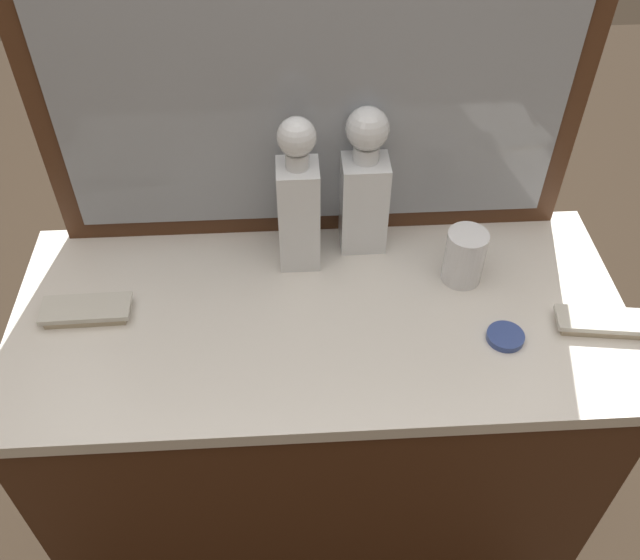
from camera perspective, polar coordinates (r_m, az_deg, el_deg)
name	(u,v)px	position (r m, az deg, el deg)	size (l,w,h in m)	color
ground_plane	(320,531)	(1.99, 0.00, -20.14)	(6.00, 6.00, 0.00)	#2D2319
dresser	(320,443)	(1.59, 0.00, -13.40)	(1.11, 0.51, 0.89)	#472816
dresser_mirror	(312,86)	(1.23, -0.66, 15.82)	(0.98, 0.03, 0.64)	#472816
crystal_decanter_rear	(299,208)	(1.26, -1.79, 5.99)	(0.08, 0.08, 0.31)	white
crystal_decanter_far_left	(364,192)	(1.30, 3.67, 7.30)	(0.09, 0.09, 0.30)	white
crystal_tumbler_right	(464,258)	(1.29, 11.87, 1.78)	(0.07, 0.07, 0.11)	white
silver_brush_rear	(87,311)	(1.29, -18.81, -2.42)	(0.16, 0.07, 0.02)	#B7A88C
silver_brush_center	(600,322)	(1.30, 22.20, -3.26)	(0.16, 0.08, 0.02)	#B7A88C
porcelain_dish	(505,337)	(1.24, 15.13, -4.56)	(0.07, 0.07, 0.01)	#33478C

